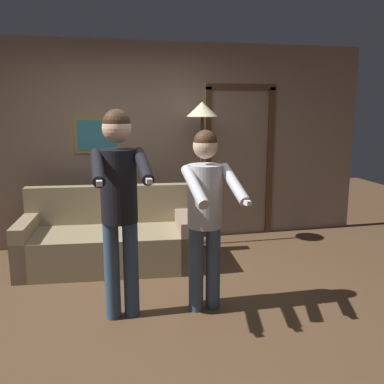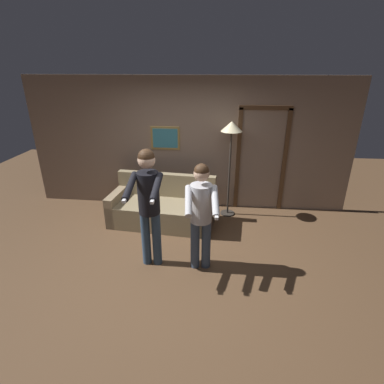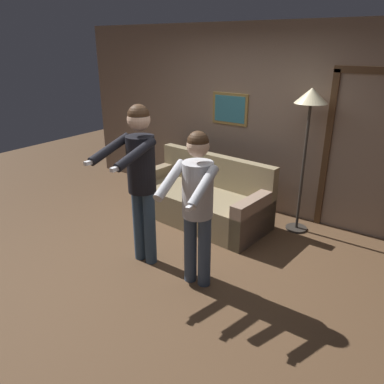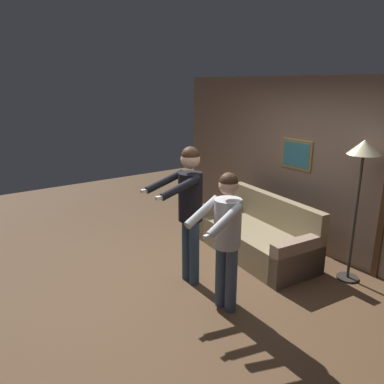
{
  "view_description": "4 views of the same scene",
  "coord_description": "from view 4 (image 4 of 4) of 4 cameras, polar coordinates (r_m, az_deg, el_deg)",
  "views": [
    {
      "loc": [
        -0.49,
        -3.5,
        1.79
      ],
      "look_at": [
        0.3,
        -0.06,
        1.08
      ],
      "focal_mm": 40.0,
      "sensor_mm": 36.0,
      "label": 1
    },
    {
      "loc": [
        0.66,
        -3.71,
        2.77
      ],
      "look_at": [
        0.29,
        0.04,
        1.16
      ],
      "focal_mm": 28.0,
      "sensor_mm": 36.0,
      "label": 2
    },
    {
      "loc": [
        2.27,
        -2.77,
        2.33
      ],
      "look_at": [
        0.3,
        0.04,
        0.95
      ],
      "focal_mm": 35.0,
      "sensor_mm": 36.0,
      "label": 3
    },
    {
      "loc": [
        3.3,
        -2.52,
        2.49
      ],
      "look_at": [
        -0.05,
        -0.18,
        1.3
      ],
      "focal_mm": 35.0,
      "sensor_mm": 36.0,
      "label": 4
    }
  ],
  "objects": [
    {
      "name": "ground_plane",
      "position": [
        4.84,
        2.17,
        -14.7
      ],
      "size": [
        12.0,
        12.0,
        0.0
      ],
      "primitive_type": "plane",
      "color": "brown"
    },
    {
      "name": "back_wall_assembly",
      "position": [
        5.78,
        19.27,
        3.49
      ],
      "size": [
        6.4,
        0.1,
        2.6
      ],
      "color": "#836E5D",
      "rests_on": "ground_plane"
    },
    {
      "name": "couch",
      "position": [
        5.71,
        9.95,
        -6.78
      ],
      "size": [
        1.97,
        1.02,
        0.87
      ],
      "color": "#8E7D5C",
      "rests_on": "ground_plane"
    },
    {
      "name": "torchiere_lamp",
      "position": [
        4.97,
        24.54,
        4.36
      ],
      "size": [
        0.39,
        0.39,
        1.84
      ],
      "color": "#332D28",
      "rests_on": "ground_plane"
    },
    {
      "name": "person_standing_left",
      "position": [
        4.59,
        -0.46,
        -1.55
      ],
      "size": [
        0.44,
        0.74,
        1.77
      ],
      "color": "#304661",
      "rests_on": "ground_plane"
    },
    {
      "name": "person_standing_right",
      "position": [
        4.08,
        5.24,
        -5.9
      ],
      "size": [
        0.48,
        0.63,
        1.6
      ],
      "color": "#3E4F69",
      "rests_on": "ground_plane"
    }
  ]
}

